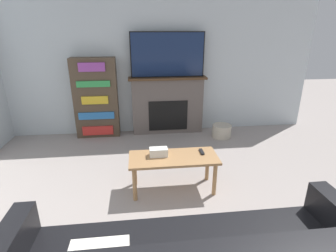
{
  "coord_description": "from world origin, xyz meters",
  "views": [
    {
      "loc": [
        -0.24,
        -0.72,
        1.94
      ],
      "look_at": [
        0.14,
        2.54,
        0.71
      ],
      "focal_mm": 28.0,
      "sensor_mm": 36.0,
      "label": 1
    }
  ],
  "objects_px": {
    "fireplace": "(168,105)",
    "tv": "(168,55)",
    "storage_basket": "(222,131)",
    "bookshelf": "(96,98)",
    "coffee_table": "(173,161)"
  },
  "relations": [
    {
      "from": "fireplace",
      "to": "tv",
      "type": "relative_size",
      "value": 1.08
    },
    {
      "from": "tv",
      "to": "storage_basket",
      "type": "bearing_deg",
      "value": -20.24
    },
    {
      "from": "tv",
      "to": "bookshelf",
      "type": "distance_m",
      "value": 1.53
    },
    {
      "from": "coffee_table",
      "to": "storage_basket",
      "type": "xyz_separation_m",
      "value": [
        1.14,
        1.59,
        -0.28
      ]
    },
    {
      "from": "fireplace",
      "to": "tv",
      "type": "height_order",
      "value": "tv"
    },
    {
      "from": "fireplace",
      "to": "bookshelf",
      "type": "distance_m",
      "value": 1.34
    },
    {
      "from": "storage_basket",
      "to": "bookshelf",
      "type": "bearing_deg",
      "value": 171.14
    },
    {
      "from": "coffee_table",
      "to": "bookshelf",
      "type": "xyz_separation_m",
      "value": [
        -1.17,
        1.95,
        0.33
      ]
    },
    {
      "from": "tv",
      "to": "bookshelf",
      "type": "xyz_separation_m",
      "value": [
        -1.32,
        -0.0,
        -0.76
      ]
    },
    {
      "from": "coffee_table",
      "to": "tv",
      "type": "bearing_deg",
      "value": 85.5
    },
    {
      "from": "tv",
      "to": "storage_basket",
      "type": "height_order",
      "value": "tv"
    },
    {
      "from": "tv",
      "to": "bookshelf",
      "type": "relative_size",
      "value": 0.91
    },
    {
      "from": "bookshelf",
      "to": "storage_basket",
      "type": "height_order",
      "value": "bookshelf"
    },
    {
      "from": "tv",
      "to": "bookshelf",
      "type": "height_order",
      "value": "tv"
    },
    {
      "from": "coffee_table",
      "to": "storage_basket",
      "type": "distance_m",
      "value": 1.98
    }
  ]
}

